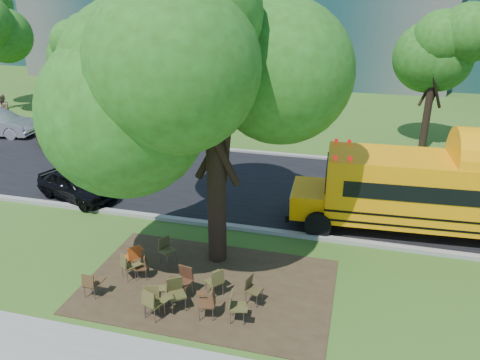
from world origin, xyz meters
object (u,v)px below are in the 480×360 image
(chair_0, at_px, (91,283))
(chair_11, at_px, (216,280))
(main_tree, at_px, (214,69))
(chair_7, at_px, (236,305))
(chair_3, at_px, (183,279))
(chair_12, at_px, (252,287))
(chair_8, at_px, (134,255))
(pedestrian_b, at_px, (3,110))
(chair_9, at_px, (142,264))
(chair_4, at_px, (153,301))
(chair_1, at_px, (128,264))
(chair_6, at_px, (208,300))
(bg_car_red, at_px, (83,132))
(school_bus, at_px, (477,194))
(chair_2, at_px, (153,295))
(black_car, at_px, (76,185))
(chair_10, at_px, (166,248))
(chair_5, at_px, (175,291))

(chair_0, bearing_deg, chair_11, 16.77)
(main_tree, distance_m, chair_7, 6.17)
(chair_3, height_order, chair_12, chair_3)
(chair_8, relative_size, pedestrian_b, 0.46)
(chair_12, bearing_deg, chair_9, -79.89)
(chair_0, bearing_deg, chair_4, -11.05)
(chair_9, xyz_separation_m, pedestrian_b, (-15.53, 12.97, 0.48))
(chair_1, bearing_deg, chair_0, -80.62)
(chair_6, distance_m, bg_car_red, 16.61)
(school_bus, xyz_separation_m, chair_6, (-7.26, -6.36, -1.05))
(chair_2, bearing_deg, chair_1, 118.13)
(chair_4, height_order, chair_12, chair_4)
(black_car, bearing_deg, chair_7, -105.48)
(chair_0, distance_m, chair_8, 1.60)
(chair_11, bearing_deg, bg_car_red, 83.25)
(chair_3, xyz_separation_m, chair_10, (-1.10, 1.41, -0.02))
(main_tree, xyz_separation_m, chair_0, (-2.72, -2.78, -5.40))
(chair_9, bearing_deg, chair_5, -147.09)
(school_bus, bearing_deg, chair_1, -155.27)
(chair_1, xyz_separation_m, chair_3, (1.82, -0.34, 0.05))
(chair_6, xyz_separation_m, chair_12, (0.95, 0.83, -0.02))
(chair_1, distance_m, chair_7, 3.65)
(chair_9, distance_m, pedestrian_b, 20.24)
(main_tree, xyz_separation_m, black_car, (-6.80, 2.85, -5.27))
(school_bus, height_order, chair_0, school_bus)
(main_tree, bearing_deg, school_bus, 24.63)
(chair_9, relative_size, pedestrian_b, 0.40)
(chair_2, relative_size, chair_10, 1.03)
(main_tree, bearing_deg, chair_10, -155.50)
(chair_0, bearing_deg, main_tree, 46.22)
(main_tree, relative_size, black_car, 2.65)
(chair_0, height_order, chair_7, chair_7)
(chair_1, bearing_deg, chair_4, -7.72)
(chair_5, bearing_deg, chair_11, -172.43)
(black_car, xyz_separation_m, pedestrian_b, (-10.53, 8.55, 0.35))
(chair_3, xyz_separation_m, chair_9, (-1.46, 0.49, -0.08))
(chair_5, height_order, chair_8, chair_5)
(chair_11, height_order, chair_12, chair_11)
(main_tree, distance_m, chair_9, 5.91)
(chair_5, height_order, bg_car_red, bg_car_red)
(chair_3, relative_size, bg_car_red, 0.20)
(pedestrian_b, bearing_deg, chair_4, 9.73)
(chair_0, bearing_deg, chair_7, 0.94)
(chair_11, bearing_deg, chair_2, 167.51)
(chair_1, bearing_deg, chair_10, 93.51)
(chair_9, relative_size, chair_10, 0.88)
(chair_4, height_order, black_car, black_car)
(black_car, bearing_deg, main_tree, -93.67)
(chair_8, distance_m, chair_9, 0.51)
(pedestrian_b, bearing_deg, chair_8, 11.09)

